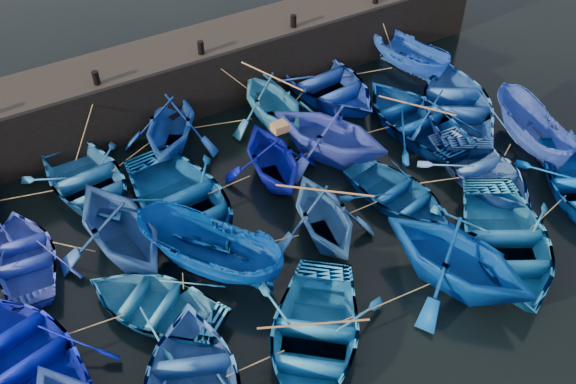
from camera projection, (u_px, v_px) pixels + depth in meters
ground at (341, 270)px, 19.69m from camera, size 120.00×120.00×0.00m
quay_wall at (195, 74)px, 25.44m from camera, size 26.00×2.50×2.50m
quay_top at (192, 44)px, 24.55m from camera, size 26.00×2.50×0.12m
bollard_1 at (96, 78)px, 22.29m from camera, size 0.24×0.24×0.50m
bollard_2 at (201, 48)px, 23.77m from camera, size 0.24×0.24×0.50m
bollard_3 at (293, 21)px, 25.24m from camera, size 0.24×0.24×0.50m
boat_1 at (86, 181)px, 21.89m from camera, size 4.13×5.42×1.05m
boat_2 at (170, 124)px, 23.33m from camera, size 5.23×5.36×2.15m
boat_3 at (272, 101)px, 24.40m from camera, size 3.54×4.09×2.14m
boat_4 at (324, 82)px, 26.19m from camera, size 4.69×6.14×1.19m
boat_5 at (410, 57)px, 27.20m from camera, size 2.18×4.31×1.59m
boat_6 at (24, 256)px, 19.54m from camera, size 3.27×4.34×0.85m
boat_7 at (120, 225)px, 19.39m from camera, size 4.55×5.10×2.43m
boat_8 at (183, 202)px, 21.01m from camera, size 4.57×6.08×1.20m
boat_9 at (272, 157)px, 22.04m from camera, size 3.98×4.42×2.05m
boat_10 at (330, 131)px, 22.82m from camera, size 5.64×5.88×2.39m
boat_11 at (415, 118)px, 24.46m from camera, size 3.88×5.36×1.10m
boat_12 at (458, 105)px, 25.02m from camera, size 6.60×7.10×1.20m
boat_13 at (24, 353)px, 16.94m from camera, size 4.82×5.88×1.06m
boat_14 at (155, 304)px, 18.21m from camera, size 5.08×5.31×0.90m
boat_15 at (209, 253)px, 18.97m from camera, size 4.27×4.93×1.85m
boat_16 at (323, 215)px, 20.02m from camera, size 3.96×4.38×2.01m
boat_17 at (398, 195)px, 21.52m from camera, size 3.78×4.68×0.86m
boat_18 at (482, 170)px, 22.37m from camera, size 3.52×4.79×0.96m
boat_19 at (530, 131)px, 23.44m from camera, size 2.47×4.50×1.65m
boat_22 at (313, 336)px, 17.31m from camera, size 6.15×6.34×1.07m
boat_23 at (458, 256)px, 18.44m from camera, size 5.50×5.90×2.52m
boat_24 at (507, 242)px, 19.76m from camera, size 6.20×6.81×1.16m
wooden_crate at (280, 127)px, 21.35m from camera, size 0.51×0.43×0.28m
mooring_ropes at (251, 160)px, 22.13m from camera, size 18.18×11.65×2.10m
loose_oars at (334, 161)px, 20.99m from camera, size 10.82×11.55×1.12m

